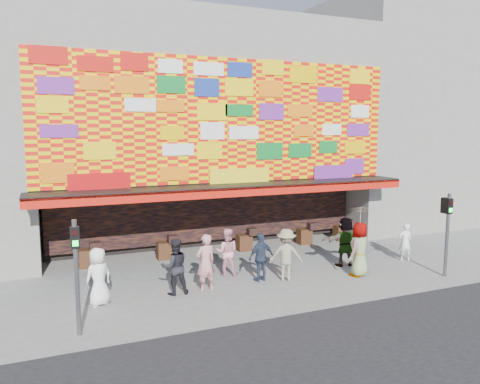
{
  "coord_description": "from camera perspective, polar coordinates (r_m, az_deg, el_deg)",
  "views": [
    {
      "loc": [
        -6.8,
        -13.57,
        5.22
      ],
      "look_at": [
        -0.28,
        2.0,
        2.95
      ],
      "focal_mm": 35.0,
      "sensor_mm": 36.0,
      "label": 1
    }
  ],
  "objects": [
    {
      "name": "parasol",
      "position": [
        17.06,
        14.51,
        -3.1
      ],
      "size": [
        0.99,
        1.01,
        1.77
      ],
      "color": "beige",
      "rests_on": "ground"
    },
    {
      "name": "ped_a",
      "position": [
        14.72,
        -16.88,
        -9.85
      ],
      "size": [
        1.01,
        0.88,
        1.75
      ],
      "primitive_type": "imported",
      "rotation": [
        0.0,
        0.0,
        3.61
      ],
      "color": "white",
      "rests_on": "ground"
    },
    {
      "name": "ped_b",
      "position": [
        15.33,
        -4.21,
        -8.58
      ],
      "size": [
        0.76,
        0.58,
        1.88
      ],
      "primitive_type": "imported",
      "rotation": [
        0.0,
        0.0,
        3.35
      ],
      "color": "#CE8685",
      "rests_on": "ground"
    },
    {
      "name": "ground",
      "position": [
        16.05,
        3.74,
        -11.33
      ],
      "size": [
        90.0,
        90.0,
        0.0
      ],
      "primitive_type": "plane",
      "color": "slate",
      "rests_on": "ground"
    },
    {
      "name": "ped_f",
      "position": [
        18.45,
        12.71,
        -5.91
      ],
      "size": [
        1.83,
        0.84,
        1.9
      ],
      "primitive_type": "imported",
      "rotation": [
        0.0,
        0.0,
        2.98
      ],
      "color": "gray",
      "rests_on": "ground"
    },
    {
      "name": "ped_d",
      "position": [
        16.38,
        5.65,
        -7.63
      ],
      "size": [
        1.36,
        1.17,
        1.82
      ],
      "primitive_type": "imported",
      "rotation": [
        0.0,
        0.0,
        2.62
      ],
      "color": "gray",
      "rests_on": "ground"
    },
    {
      "name": "road_strip",
      "position": [
        11.11,
        19.92,
        -20.8
      ],
      "size": [
        30.0,
        8.0,
        0.02
      ],
      "primitive_type": "cube",
      "color": "black",
      "rests_on": "ground"
    },
    {
      "name": "ped_h",
      "position": [
        19.83,
        19.5,
        -5.79
      ],
      "size": [
        0.64,
        0.51,
        1.52
      ],
      "primitive_type": "imported",
      "rotation": [
        0.0,
        0.0,
        2.83
      ],
      "color": "white",
      "rests_on": "ground"
    },
    {
      "name": "shop_building",
      "position": [
        22.79,
        -5.42,
        7.66
      ],
      "size": [
        15.2,
        9.4,
        10.0
      ],
      "color": "gray",
      "rests_on": "ground"
    },
    {
      "name": "ped_g",
      "position": [
        17.3,
        14.38,
        -6.79
      ],
      "size": [
        1.12,
        0.93,
        1.95
      ],
      "primitive_type": "imported",
      "rotation": [
        0.0,
        0.0,
        3.53
      ],
      "color": "gray",
      "rests_on": "ground"
    },
    {
      "name": "ped_e",
      "position": [
        16.29,
        2.58,
        -7.93
      ],
      "size": [
        1.05,
        0.59,
        1.69
      ],
      "primitive_type": "imported",
      "rotation": [
        0.0,
        0.0,
        3.33
      ],
      "color": "#2C364D",
      "rests_on": "ground"
    },
    {
      "name": "neighbor_right",
      "position": [
        29.29,
        20.05,
        8.73
      ],
      "size": [
        11.0,
        8.0,
        12.0
      ],
      "primitive_type": "cube",
      "color": "gray",
      "rests_on": "ground"
    },
    {
      "name": "signal_left",
      "position": [
        12.55,
        -19.34,
        -8.32
      ],
      "size": [
        0.22,
        0.2,
        3.0
      ],
      "color": "#59595B",
      "rests_on": "ground"
    },
    {
      "name": "ped_c",
      "position": [
        15.14,
        -7.95,
        -8.98
      ],
      "size": [
        0.9,
        0.71,
        1.81
      ],
      "primitive_type": "imported",
      "rotation": [
        0.0,
        0.0,
        3.11
      ],
      "color": "black",
      "rests_on": "ground"
    },
    {
      "name": "signal_right",
      "position": [
        18.06,
        23.99,
        -3.73
      ],
      "size": [
        0.22,
        0.2,
        3.0
      ],
      "color": "#59595B",
      "rests_on": "ground"
    },
    {
      "name": "ped_i",
      "position": [
        16.91,
        -1.62,
        -7.31
      ],
      "size": [
        1.02,
        0.93,
        1.71
      ],
      "primitive_type": "imported",
      "rotation": [
        0.0,
        0.0,
        2.71
      ],
      "color": "pink",
      "rests_on": "ground"
    }
  ]
}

